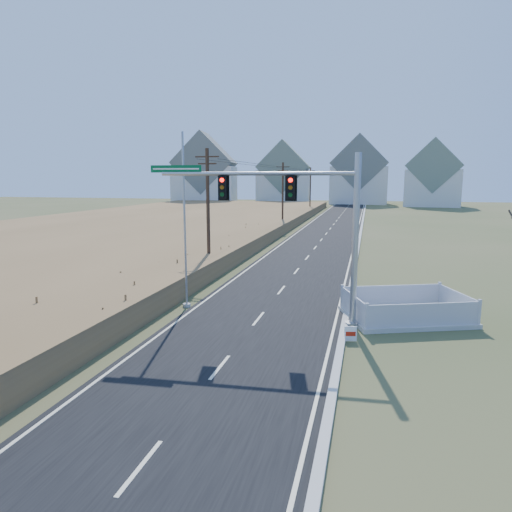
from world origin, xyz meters
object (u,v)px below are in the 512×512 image
(traffic_signal_mast, at_px, (313,223))
(open_sign, at_px, (351,334))
(flagpole, at_px, (185,240))
(fence_enclosure, at_px, (406,314))

(traffic_signal_mast, relative_size, open_sign, 15.36)
(open_sign, xyz_separation_m, flagpole, (-8.80, 3.30, 3.32))
(fence_enclosure, relative_size, open_sign, 10.23)
(fence_enclosure, bearing_deg, flagpole, 162.14)
(traffic_signal_mast, height_order, fence_enclosure, traffic_signal_mast)
(fence_enclosure, xyz_separation_m, flagpole, (-11.30, -0.58, 3.40))
(open_sign, relative_size, flagpole, 0.07)
(fence_enclosure, relative_size, flagpole, 0.72)
(traffic_signal_mast, relative_size, fence_enclosure, 1.50)
(traffic_signal_mast, bearing_deg, fence_enclosure, 20.31)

